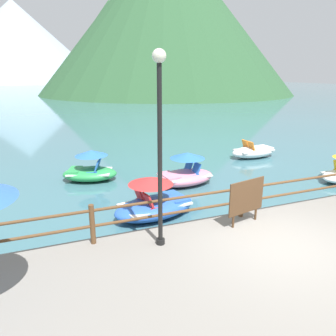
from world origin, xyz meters
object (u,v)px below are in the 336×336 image
at_px(pedal_boat_4, 155,203).
at_px(pedal_boat_3, 90,170).
at_px(sign_board, 246,197).
at_px(pedal_boat_2, 254,151).
at_px(pedal_boat_1, 185,174).
at_px(lamp_post, 160,135).

bearing_deg(pedal_boat_4, pedal_boat_3, 107.44).
relative_size(sign_board, pedal_boat_2, 0.47).
xyz_separation_m(pedal_boat_1, pedal_boat_3, (-3.32, 1.85, -0.00)).
height_order(lamp_post, pedal_boat_4, lamp_post).
bearing_deg(lamp_post, pedal_boat_2, 42.73).
bearing_deg(pedal_boat_2, pedal_boat_1, -153.36).
relative_size(lamp_post, pedal_boat_1, 1.67).
xyz_separation_m(pedal_boat_2, pedal_boat_3, (-8.30, -0.65, 0.12)).
height_order(lamp_post, pedal_boat_3, lamp_post).
xyz_separation_m(pedal_boat_3, pedal_boat_4, (1.31, -4.16, 0.00)).
bearing_deg(sign_board, pedal_boat_1, 86.64).
bearing_deg(sign_board, lamp_post, -175.80).
relative_size(sign_board, pedal_boat_3, 0.48).
bearing_deg(pedal_boat_2, sign_board, -127.33).
xyz_separation_m(sign_board, pedal_boat_3, (-3.06, 6.22, -0.70)).
bearing_deg(pedal_boat_1, pedal_boat_2, 26.64).
height_order(sign_board, pedal_boat_2, sign_board).
bearing_deg(pedal_boat_4, sign_board, -49.65).
xyz_separation_m(lamp_post, pedal_boat_2, (7.63, 7.05, -2.63)).
xyz_separation_m(lamp_post, pedal_boat_4, (0.63, 2.24, -2.51)).
bearing_deg(pedal_boat_3, pedal_boat_1, -29.15).
relative_size(pedal_boat_1, pedal_boat_4, 0.91).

